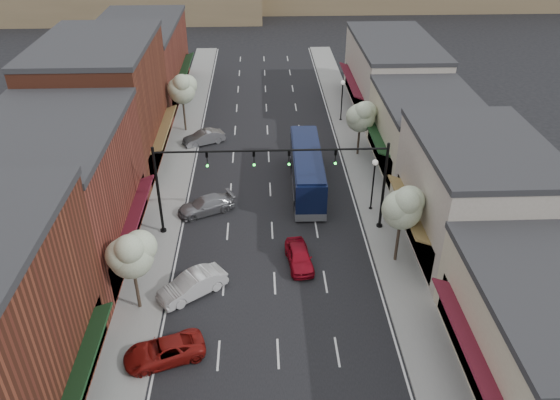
{
  "coord_description": "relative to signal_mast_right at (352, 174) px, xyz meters",
  "views": [
    {
      "loc": [
        -0.73,
        -25.28,
        23.15
      ],
      "look_at": [
        0.61,
        8.7,
        2.2
      ],
      "focal_mm": 35.0,
      "sensor_mm": 36.0,
      "label": 1
    }
  ],
  "objects": [
    {
      "name": "ground",
      "position": [
        -5.62,
        -8.0,
        -4.62
      ],
      "size": [
        160.0,
        160.0,
        0.0
      ],
      "primitive_type": "plane",
      "color": "black",
      "rests_on": "ground"
    },
    {
      "name": "parked_car_a",
      "position": [
        -11.82,
        -12.12,
        -4.01
      ],
      "size": [
        4.8,
        3.33,
        1.22
      ],
      "primitive_type": "imported",
      "rotation": [
        0.0,
        0.0,
        -1.24
      ],
      "color": "maroon",
      "rests_on": "ground"
    },
    {
      "name": "bldg_left_midnear",
      "position": [
        -19.85,
        -2.0,
        0.03
      ],
      "size": [
        10.14,
        14.1,
        9.4
      ],
      "color": "brown",
      "rests_on": "ground"
    },
    {
      "name": "curb_left",
      "position": [
        -12.62,
        10.5,
        -4.55
      ],
      "size": [
        0.25,
        73.0,
        0.17
      ],
      "primitive_type": "cube",
      "color": "gray",
      "rests_on": "ground"
    },
    {
      "name": "bldg_left_far",
      "position": [
        -19.84,
        28.0,
        -0.46
      ],
      "size": [
        10.14,
        18.1,
        8.4
      ],
      "color": "brown",
      "rests_on": "ground"
    },
    {
      "name": "bldg_right_far",
      "position": [
        8.09,
        24.0,
        -0.96
      ],
      "size": [
        9.14,
        16.1,
        7.4
      ],
      "color": "#B5A99B",
      "rests_on": "ground"
    },
    {
      "name": "signal_mast_right",
      "position": [
        0.0,
        0.0,
        0.0
      ],
      "size": [
        8.22,
        0.46,
        7.0
      ],
      "color": "black",
      "rests_on": "ground"
    },
    {
      "name": "tree_right_near",
      "position": [
        2.73,
        -4.05,
        -0.17
      ],
      "size": [
        2.85,
        2.65,
        5.95
      ],
      "color": "#47382B",
      "rests_on": "ground"
    },
    {
      "name": "lamp_post_far",
      "position": [
        2.18,
        20.0,
        -1.62
      ],
      "size": [
        0.44,
        0.44,
        4.44
      ],
      "color": "black",
      "rests_on": "ground"
    },
    {
      "name": "curb_right",
      "position": [
        1.38,
        10.5,
        -4.55
      ],
      "size": [
        0.25,
        73.0,
        0.17
      ],
      "primitive_type": "cube",
      "color": "gray",
      "rests_on": "ground"
    },
    {
      "name": "lamp_post_near",
      "position": [
        2.18,
        2.5,
        -1.62
      ],
      "size": [
        0.44,
        0.44,
        4.44
      ],
      "color": "black",
      "rests_on": "ground"
    },
    {
      "name": "parked_car_c",
      "position": [
        -10.69,
        2.69,
        -3.97
      ],
      "size": [
        4.81,
        3.51,
        1.29
      ],
      "primitive_type": "imported",
      "rotation": [
        0.0,
        0.0,
        -1.14
      ],
      "color": "gray",
      "rests_on": "ground"
    },
    {
      "name": "tree_left_near",
      "position": [
        -13.87,
        -8.05,
        -0.4
      ],
      "size": [
        2.85,
        2.65,
        5.69
      ],
      "color": "#47382B",
      "rests_on": "ground"
    },
    {
      "name": "tree_right_far",
      "position": [
        2.73,
        11.95,
        -0.63
      ],
      "size": [
        2.85,
        2.65,
        5.43
      ],
      "color": "#47382B",
      "rests_on": "ground"
    },
    {
      "name": "signal_mast_left",
      "position": [
        -11.24,
        0.0,
        0.0
      ],
      "size": [
        8.22,
        0.46,
        7.0
      ],
      "color": "black",
      "rests_on": "ground"
    },
    {
      "name": "sidewalk_left",
      "position": [
        -14.02,
        10.5,
        -4.55
      ],
      "size": [
        2.8,
        73.0,
        0.15
      ],
      "primitive_type": "cube",
      "color": "gray",
      "rests_on": "ground"
    },
    {
      "name": "bldg_right_midnear",
      "position": [
        8.1,
        -2.0,
        -0.72
      ],
      "size": [
        9.14,
        12.1,
        7.9
      ],
      "color": "#B5A99B",
      "rests_on": "ground"
    },
    {
      "name": "tree_left_far",
      "position": [
        -13.87,
        17.95,
        -0.02
      ],
      "size": [
        2.85,
        2.65,
        6.13
      ],
      "color": "#47382B",
      "rests_on": "ground"
    },
    {
      "name": "sidewalk_right",
      "position": [
        2.78,
        10.5,
        -4.55
      ],
      "size": [
        2.8,
        73.0,
        0.15
      ],
      "primitive_type": "cube",
      "color": "gray",
      "rests_on": "ground"
    },
    {
      "name": "parked_car_b",
      "position": [
        -10.8,
        -6.84,
        -3.89
      ],
      "size": [
        4.49,
        3.89,
        1.46
      ],
      "primitive_type": "imported",
      "rotation": [
        0.0,
        0.0,
        -0.93
      ],
      "color": "silver",
      "rests_on": "ground"
    },
    {
      "name": "coach_bus",
      "position": [
        -2.57,
        6.21,
        -2.88
      ],
      "size": [
        2.59,
        10.9,
        3.32
      ],
      "rotation": [
        0.0,
        0.0,
        -0.02
      ],
      "color": "#0D1434",
      "rests_on": "ground"
    },
    {
      "name": "red_hatchback",
      "position": [
        -3.91,
        -4.09,
        -3.96
      ],
      "size": [
        2.01,
        4.06,
        1.33
      ],
      "primitive_type": "imported",
      "rotation": [
        0.0,
        0.0,
        0.12
      ],
      "color": "maroon",
      "rests_on": "ground"
    },
    {
      "name": "bldg_right_near",
      "position": [
        8.07,
        -14.0,
        -1.7
      ],
      "size": [
        9.14,
        12.1,
        5.9
      ],
      "color": "beige",
      "rests_on": "ground"
    },
    {
      "name": "bldg_left_midfar",
      "position": [
        -19.86,
        12.0,
        0.78
      ],
      "size": [
        10.14,
        14.1,
        10.9
      ],
      "color": "brown",
      "rests_on": "ground"
    },
    {
      "name": "parked_car_e",
      "position": [
        -11.82,
        15.0,
        -3.96
      ],
      "size": [
        4.22,
        3.0,
        1.32
      ],
      "primitive_type": "imported",
      "rotation": [
        0.0,
        0.0,
        -1.12
      ],
      "color": "gray",
      "rests_on": "ground"
    },
    {
      "name": "bldg_right_midfar",
      "position": [
        8.08,
        10.0,
        -1.46
      ],
      "size": [
        9.14,
        12.1,
        6.4
      ],
      "color": "beige",
      "rests_on": "ground"
    }
  ]
}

